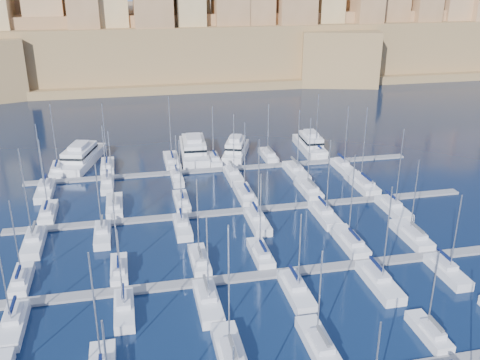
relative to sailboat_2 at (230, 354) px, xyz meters
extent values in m
plane|color=black|center=(10.77, 28.14, -0.77)|extent=(600.00, 600.00, 0.00)
cube|color=slate|center=(10.77, 16.14, -0.57)|extent=(84.00, 2.00, 0.40)
cube|color=slate|center=(10.77, 38.14, -0.57)|extent=(84.00, 2.00, 0.40)
cube|color=slate|center=(10.77, 60.14, -0.57)|extent=(84.00, 2.00, 0.40)
cylinder|color=#9EA0A8|center=(-14.01, 0.34, 7.47)|extent=(0.18, 0.18, 13.74)
cube|color=silver|center=(0.00, 0.12, -0.23)|extent=(2.99, 9.96, 1.70)
cube|color=silver|center=(0.00, -0.87, 0.97)|extent=(2.09, 4.48, 0.70)
cylinder|color=#9EA0A8|center=(0.00, 0.62, 8.18)|extent=(0.18, 0.18, 15.12)
cube|color=#595B60|center=(0.00, -1.37, 2.02)|extent=(0.35, 3.98, 0.35)
cube|color=silver|center=(10.25, -0.30, -0.25)|extent=(2.74, 9.12, 1.66)
cube|color=silver|center=(10.25, -1.21, 0.93)|extent=(1.92, 4.11, 0.70)
cylinder|color=#9EA0A8|center=(10.25, 0.16, 6.17)|extent=(0.18, 0.18, 11.18)
cube|color=#595B60|center=(10.25, -1.66, 1.98)|extent=(0.35, 3.65, 0.35)
cube|color=silver|center=(23.84, -1.08, -0.29)|extent=(2.27, 7.55, 1.58)
cube|color=silver|center=(23.84, -1.84, 0.85)|extent=(1.59, 3.40, 0.70)
cylinder|color=#9EA0A8|center=(23.84, -0.70, 5.55)|extent=(0.18, 0.18, 10.10)
cube|color=#595B60|center=(23.84, -2.22, 1.90)|extent=(0.35, 3.02, 0.35)
cube|color=silver|center=(-25.40, 21.21, -0.27)|extent=(2.44, 8.14, 1.61)
cube|color=silver|center=(-25.40, 20.40, 0.88)|extent=(1.71, 3.66, 0.70)
cylinder|color=#9EA0A8|center=(-25.40, 21.62, 6.14)|extent=(0.18, 0.18, 11.22)
cube|color=#0A143F|center=(-25.40, 19.99, 1.93)|extent=(0.35, 3.26, 0.35)
cube|color=silver|center=(-12.14, 21.13, -0.27)|extent=(2.39, 7.98, 1.60)
cube|color=silver|center=(-12.14, 20.33, 0.87)|extent=(1.68, 3.59, 0.70)
cylinder|color=#9EA0A8|center=(-12.14, 21.53, 5.63)|extent=(0.18, 0.18, 10.22)
cube|color=#0A143F|center=(-12.14, 19.93, 1.92)|extent=(0.35, 3.19, 0.35)
cube|color=silver|center=(-0.49, 21.36, -0.26)|extent=(2.53, 8.43, 1.62)
cube|color=silver|center=(-0.49, 20.51, 0.90)|extent=(1.77, 3.79, 0.70)
cylinder|color=#9EA0A8|center=(-0.49, 21.78, 6.62)|extent=(0.18, 0.18, 12.15)
cube|color=#595B60|center=(-0.49, 20.09, 1.95)|extent=(0.35, 3.37, 0.35)
cube|color=silver|center=(8.88, 21.39, -0.26)|extent=(2.55, 8.50, 1.63)
cube|color=silver|center=(8.88, 20.54, 0.90)|extent=(1.79, 3.83, 0.70)
cylinder|color=#9EA0A8|center=(8.88, 21.82, 6.63)|extent=(0.18, 0.18, 12.15)
cube|color=#0A143F|center=(8.88, 20.12, 1.95)|extent=(0.35, 3.40, 0.35)
cube|color=silver|center=(23.59, 22.13, -0.22)|extent=(2.99, 9.98, 1.70)
cube|color=silver|center=(23.59, 21.13, 0.97)|extent=(2.10, 4.49, 0.70)
cylinder|color=#9EA0A8|center=(23.59, 22.63, 7.46)|extent=(0.18, 0.18, 13.67)
cube|color=#0A143F|center=(23.59, 20.63, 2.02)|extent=(0.35, 3.99, 0.35)
cube|color=silver|center=(34.28, 22.07, -0.23)|extent=(2.96, 9.85, 1.69)
cube|color=silver|center=(34.28, 21.08, 0.97)|extent=(2.07, 4.43, 0.70)
cylinder|color=#9EA0A8|center=(34.28, 22.56, 6.67)|extent=(0.18, 0.18, 12.11)
cube|color=#595B60|center=(34.28, 20.59, 2.02)|extent=(0.35, 3.94, 0.35)
cube|color=silver|center=(-24.75, 10.62, -0.25)|extent=(2.71, 9.05, 1.65)
cube|color=silver|center=(-24.75, 11.52, 0.93)|extent=(1.90, 4.07, 0.70)
cylinder|color=#9EA0A8|center=(-24.75, 10.17, 6.03)|extent=(0.18, 0.18, 10.90)
cube|color=#0A143F|center=(-24.75, 11.98, 1.98)|extent=(0.35, 3.62, 0.35)
cube|color=silver|center=(-11.55, 10.97, -0.27)|extent=(2.51, 8.35, 1.62)
cube|color=silver|center=(-11.55, 11.80, 0.89)|extent=(1.75, 3.76, 0.70)
cylinder|color=#9EA0A8|center=(-11.55, 10.55, 6.02)|extent=(0.18, 0.18, 10.95)
cube|color=#0A143F|center=(-11.55, 12.22, 1.94)|extent=(0.35, 3.34, 0.35)
cube|color=silver|center=(-0.91, 10.35, -0.23)|extent=(2.87, 9.58, 1.68)
cube|color=silver|center=(-0.91, 11.31, 0.95)|extent=(2.01, 4.31, 0.70)
cylinder|color=#9EA0A8|center=(-0.91, 9.88, 6.54)|extent=(0.18, 0.18, 11.87)
cube|color=#595B60|center=(-0.91, 11.79, 2.00)|extent=(0.35, 3.83, 0.35)
cube|color=silver|center=(11.09, 10.42, -0.24)|extent=(2.84, 9.45, 1.67)
cube|color=silver|center=(11.09, 11.36, 0.95)|extent=(1.98, 4.25, 0.70)
cylinder|color=#9EA0A8|center=(11.09, 9.94, 6.08)|extent=(0.18, 0.18, 10.97)
cube|color=#0A143F|center=(11.09, 11.83, 2.00)|extent=(0.35, 3.78, 0.35)
cube|color=silver|center=(22.98, 10.15, -0.22)|extent=(3.00, 9.99, 1.70)
cube|color=silver|center=(22.98, 11.14, 0.98)|extent=(2.10, 4.50, 0.70)
cylinder|color=#9EA0A8|center=(22.98, 9.65, 7.51)|extent=(0.18, 0.18, 13.76)
cube|color=#0A143F|center=(22.98, 11.64, 2.03)|extent=(0.35, 4.00, 0.35)
cube|color=silver|center=(33.73, 10.74, -0.25)|extent=(2.64, 8.79, 1.64)
cube|color=silver|center=(33.73, 11.62, 0.92)|extent=(1.85, 3.96, 0.70)
cylinder|color=#9EA0A8|center=(33.73, 10.30, 6.29)|extent=(0.18, 0.18, 11.45)
cube|color=#0A143F|center=(33.73, 12.06, 1.97)|extent=(0.35, 3.52, 0.35)
cube|color=silver|center=(-24.38, 43.56, -0.25)|extent=(2.65, 8.83, 1.64)
cube|color=silver|center=(-24.38, 42.68, 0.92)|extent=(1.86, 3.98, 0.70)
cylinder|color=#9EA0A8|center=(-24.38, 44.00, 6.94)|extent=(0.18, 0.18, 12.74)
cube|color=#0A143F|center=(-24.38, 42.23, 1.97)|extent=(0.35, 3.53, 0.35)
cube|color=silver|center=(-12.87, 44.01, -0.23)|extent=(2.92, 9.73, 1.69)
cube|color=silver|center=(-12.87, 43.03, 0.96)|extent=(2.04, 4.38, 0.70)
cylinder|color=#9EA0A8|center=(-12.87, 44.49, 7.27)|extent=(0.18, 0.18, 13.31)
cube|color=#595B60|center=(-12.87, 42.55, 2.01)|extent=(0.35, 3.89, 0.35)
cube|color=silver|center=(-0.68, 43.48, -0.26)|extent=(2.60, 8.68, 1.63)
cube|color=silver|center=(-0.68, 42.61, 0.91)|extent=(1.82, 3.90, 0.70)
cylinder|color=#9EA0A8|center=(-0.68, 43.91, 6.14)|extent=(0.18, 0.18, 11.17)
cube|color=#0A143F|center=(-0.68, 42.18, 1.96)|extent=(0.35, 3.47, 0.35)
cube|color=silver|center=(11.55, 44.05, -0.23)|extent=(2.94, 9.81, 1.69)
cube|color=silver|center=(11.55, 43.06, 0.97)|extent=(2.06, 4.41, 0.70)
cylinder|color=#9EA0A8|center=(11.55, 44.54, 7.35)|extent=(0.18, 0.18, 13.47)
cube|color=#0A143F|center=(11.55, 42.57, 2.02)|extent=(0.35, 3.92, 0.35)
cube|color=silver|center=(24.28, 44.13, -0.22)|extent=(3.00, 9.98, 1.70)
cube|color=silver|center=(24.28, 43.14, 0.97)|extent=(2.10, 4.49, 0.70)
cylinder|color=#9EA0A8|center=(24.28, 44.63, 7.40)|extent=(0.18, 0.18, 13.55)
cube|color=#595B60|center=(24.28, 42.64, 2.02)|extent=(0.35, 3.99, 0.35)
cube|color=silver|center=(35.75, 44.57, -0.20)|extent=(3.25, 10.85, 1.74)
cube|color=silver|center=(35.75, 43.48, 1.02)|extent=(2.28, 4.88, 0.70)
cylinder|color=#9EA0A8|center=(35.75, 45.11, 8.10)|extent=(0.18, 0.18, 14.86)
cube|color=#0A143F|center=(35.75, 42.94, 2.07)|extent=(0.35, 4.34, 0.35)
cube|color=silver|center=(-25.29, 32.26, -0.23)|extent=(2.93, 9.75, 1.69)
cube|color=silver|center=(-25.29, 33.24, 0.96)|extent=(2.05, 4.39, 0.70)
cylinder|color=#9EA0A8|center=(-25.29, 31.78, 8.14)|extent=(0.18, 0.18, 15.06)
cube|color=#595B60|center=(-25.29, 33.73, 2.01)|extent=(0.35, 3.90, 0.35)
cube|color=silver|center=(-14.74, 32.80, -0.26)|extent=(2.61, 8.69, 1.63)
cube|color=silver|center=(-14.74, 33.66, 0.91)|extent=(1.83, 3.91, 0.70)
cylinder|color=#9EA0A8|center=(-14.74, 32.36, 6.48)|extent=(0.18, 0.18, 11.83)
cube|color=#595B60|center=(-14.74, 34.10, 1.96)|extent=(0.35, 3.48, 0.35)
cube|color=silver|center=(-1.73, 32.84, -0.26)|extent=(2.58, 8.61, 1.63)
cube|color=silver|center=(-1.73, 33.70, 0.91)|extent=(1.81, 3.88, 0.70)
cylinder|color=#9EA0A8|center=(-1.73, 32.40, 6.19)|extent=(0.18, 0.18, 11.27)
cube|color=#0A143F|center=(-1.73, 34.13, 1.96)|extent=(0.35, 3.45, 0.35)
cube|color=silver|center=(11.08, 32.33, -0.23)|extent=(2.89, 9.63, 1.68)
cube|color=silver|center=(11.08, 33.29, 0.96)|extent=(2.02, 4.33, 0.70)
cylinder|color=#9EA0A8|center=(11.08, 31.85, 7.68)|extent=(0.18, 0.18, 14.15)
cube|color=#0A143F|center=(11.08, 33.77, 2.01)|extent=(0.35, 3.85, 0.35)
cube|color=silver|center=(23.26, 32.25, -0.23)|extent=(2.94, 9.79, 1.69)
cube|color=silver|center=(23.26, 33.23, 0.97)|extent=(2.06, 4.41, 0.70)
cylinder|color=#9EA0A8|center=(23.26, 31.76, 7.23)|extent=(0.18, 0.18, 13.23)
cube|color=#0A143F|center=(23.26, 33.71, 2.02)|extent=(0.35, 3.92, 0.35)
cube|color=silver|center=(36.37, 32.29, -0.23)|extent=(2.91, 9.71, 1.69)
cube|color=silver|center=(36.37, 33.26, 0.96)|extent=(2.04, 4.37, 0.70)
cylinder|color=#9EA0A8|center=(36.37, 31.80, 7.78)|extent=(0.18, 0.18, 14.33)
cube|color=#0A143F|center=(36.37, 33.74, 2.01)|extent=(0.35, 3.89, 0.35)
cube|color=silver|center=(-24.86, 65.88, -0.24)|extent=(2.84, 9.47, 1.67)
cube|color=silver|center=(-24.86, 64.93, 0.95)|extent=(1.99, 4.26, 0.70)
cylinder|color=#9EA0A8|center=(-24.86, 66.35, 7.42)|extent=(0.18, 0.18, 13.64)
cube|color=#0A143F|center=(-24.86, 64.46, 2.00)|extent=(0.35, 3.79, 0.35)
cube|color=silver|center=(-14.46, 65.79, -0.24)|extent=(2.79, 9.29, 1.66)
cube|color=silver|center=(-14.46, 64.86, 0.94)|extent=(1.95, 4.18, 0.70)
cylinder|color=#9EA0A8|center=(-14.46, 66.25, 7.22)|extent=(0.18, 0.18, 13.26)
cube|color=#0A143F|center=(-14.46, 64.39, 1.99)|extent=(0.35, 3.72, 0.35)
cube|color=silver|center=(-0.37, 66.42, -0.21)|extent=(3.17, 10.56, 1.73)
cube|color=silver|center=(-0.37, 65.37, 1.00)|extent=(2.22, 4.75, 0.70)
cylinder|color=#9EA0A8|center=(-0.37, 66.95, 7.59)|extent=(0.18, 0.18, 13.88)
cube|color=#0A143F|center=(-0.37, 64.84, 2.05)|extent=(0.35, 4.23, 0.35)
cube|color=silver|center=(9.01, 65.43, -0.26)|extent=(2.57, 8.58, 1.63)
cube|color=silver|center=(9.01, 64.57, 0.90)|extent=(1.80, 3.86, 0.70)
cylinder|color=#9EA0A8|center=(9.01, 65.86, 6.36)|extent=(0.18, 0.18, 11.60)
cube|color=#0A143F|center=(9.01, 64.14, 1.95)|extent=(0.35, 3.43, 0.35)
cube|color=silver|center=(21.88, 65.64, -0.25)|extent=(2.70, 8.99, 1.65)
cube|color=silver|center=(21.88, 64.74, 0.93)|extent=(1.89, 4.05, 0.70)
cylinder|color=#9EA0A8|center=(21.88, 66.09, 6.25)|extent=(0.18, 0.18, 11.35)
cube|color=#595B60|center=(21.88, 64.29, 1.98)|extent=(0.35, 3.60, 0.35)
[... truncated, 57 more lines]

